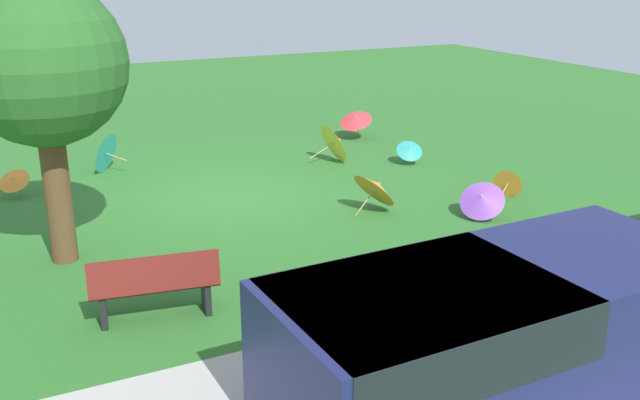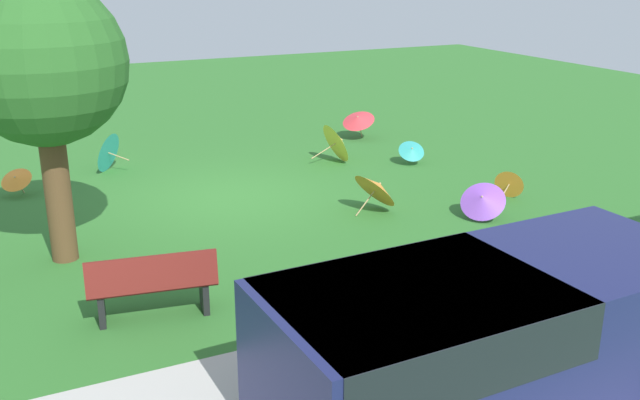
% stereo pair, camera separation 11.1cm
% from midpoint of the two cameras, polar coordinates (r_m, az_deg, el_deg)
% --- Properties ---
extents(ground, '(40.00, 40.00, 0.00)m').
position_cam_midpoint_polar(ground, '(13.90, -7.58, 0.12)').
color(ground, '#2D6B28').
extents(van_dark, '(4.65, 2.23, 1.53)m').
position_cam_midpoint_polar(van_dark, '(7.25, 12.41, -10.14)').
color(van_dark, '#191E4C').
rests_on(van_dark, ground).
extents(park_bench, '(1.66, 0.73, 0.90)m').
position_cam_midpoint_polar(park_bench, '(9.31, -13.26, -6.60)').
color(park_bench, maroon).
rests_on(park_bench, ground).
extents(shade_tree, '(2.38, 2.38, 4.17)m').
position_cam_midpoint_polar(shade_tree, '(10.93, -21.38, 9.87)').
color(shade_tree, brown).
rests_on(shade_tree, ground).
extents(parasol_orange_0, '(0.92, 0.98, 0.83)m').
position_cam_midpoint_polar(parasol_orange_0, '(12.98, 4.25, 1.02)').
color(parasol_orange_0, tan).
rests_on(parasol_orange_0, ground).
extents(parasol_purple_0, '(1.04, 1.05, 0.70)m').
position_cam_midpoint_polar(parasol_purple_0, '(12.88, 12.42, 0.11)').
color(parasol_purple_0, tan).
rests_on(parasol_purple_0, ground).
extents(parasol_teal_0, '(0.71, 0.67, 0.56)m').
position_cam_midpoint_polar(parasol_teal_0, '(16.14, 6.91, 3.98)').
color(parasol_teal_0, tan).
rests_on(parasol_teal_0, ground).
extents(parasol_red_0, '(1.12, 1.13, 0.77)m').
position_cam_midpoint_polar(parasol_red_0, '(18.34, 2.65, 6.43)').
color(parasol_red_0, tan).
rests_on(parasol_red_0, ground).
extents(parasol_orange_1, '(0.78, 0.76, 0.56)m').
position_cam_midpoint_polar(parasol_orange_1, '(14.92, -23.27, 1.50)').
color(parasol_orange_1, tan).
rests_on(parasol_orange_1, ground).
extents(parasol_teal_1, '(0.85, 0.92, 0.87)m').
position_cam_midpoint_polar(parasol_teal_1, '(16.10, -16.97, 3.64)').
color(parasol_teal_1, tan).
rests_on(parasol_teal_1, ground).
extents(parasol_orange_2, '(0.63, 0.61, 0.57)m').
position_cam_midpoint_polar(parasol_orange_2, '(14.24, 14.45, 1.35)').
color(parasol_orange_2, tan).
rests_on(parasol_orange_2, ground).
extents(parasol_yellow_0, '(0.97, 0.95, 0.93)m').
position_cam_midpoint_polar(parasol_yellow_0, '(16.22, 1.13, 4.65)').
color(parasol_yellow_0, tan).
rests_on(parasol_yellow_0, ground).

